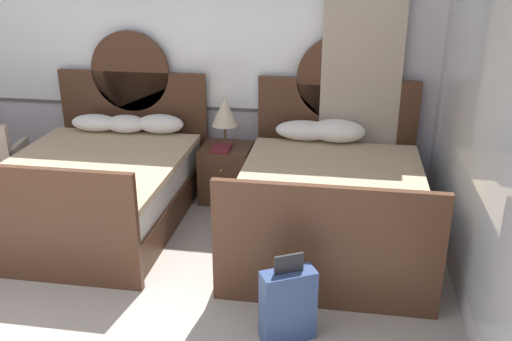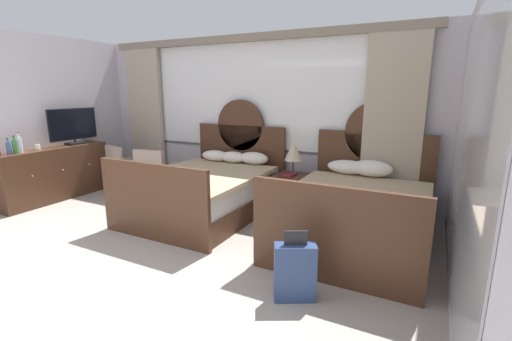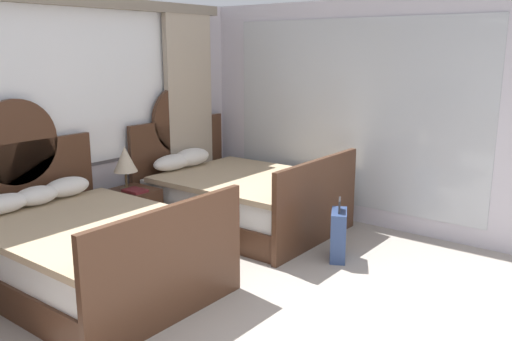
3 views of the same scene
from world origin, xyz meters
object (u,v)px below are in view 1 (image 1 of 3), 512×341
bed_near_window (99,183)px  book_on_nightstand (221,148)px  table_lamp_on_nightstand (225,112)px  nightstand_between_beds (227,172)px  suitcase_on_floor (288,305)px  bed_near_mirror (330,199)px

bed_near_window → book_on_nightstand: bearing=28.0°
bed_near_window → book_on_nightstand: bed_near_window is taller
table_lamp_on_nightstand → book_on_nightstand: size_ratio=1.92×
nightstand_between_beds → table_lamp_on_nightstand: size_ratio=1.14×
nightstand_between_beds → book_on_nightstand: 0.32m
table_lamp_on_nightstand → suitcase_on_floor: (0.90, -2.24, -0.65)m
bed_near_mirror → book_on_nightstand: 1.28m
bed_near_window → bed_near_mirror: same height
bed_near_mirror → table_lamp_on_nightstand: bearing=146.9°
bed_near_mirror → nightstand_between_beds: bearing=148.6°
nightstand_between_beds → suitcase_on_floor: 2.35m
nightstand_between_beds → book_on_nightstand: (-0.03, -0.10, 0.30)m
book_on_nightstand → nightstand_between_beds: bearing=74.1°
bed_near_mirror → suitcase_on_floor: bed_near_mirror is taller
bed_near_window → nightstand_between_beds: size_ratio=3.86×
table_lamp_on_nightstand → bed_near_window: bearing=-146.1°
bed_near_window → bed_near_mirror: size_ratio=1.00×
bed_near_mirror → suitcase_on_floor: bearing=-98.1°
bed_near_window → table_lamp_on_nightstand: 1.41m
suitcase_on_floor → bed_near_window: bearing=142.6°
nightstand_between_beds → table_lamp_on_nightstand: bearing=108.4°
bed_near_mirror → nightstand_between_beds: 1.28m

